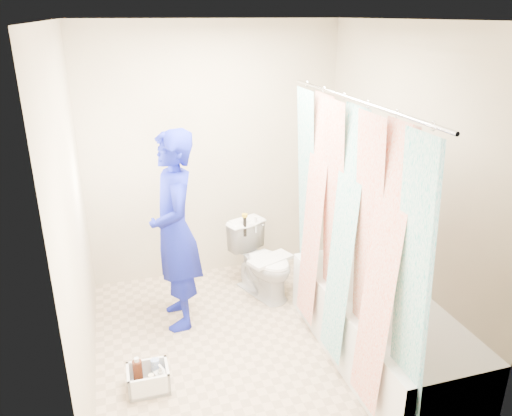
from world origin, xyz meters
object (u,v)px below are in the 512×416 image
object	(u,v)px
bathtub	(379,326)
cleaning_caddy	(150,379)
plumber	(175,231)
toilet	(263,261)

from	to	relation	value
bathtub	cleaning_caddy	distance (m)	1.70
plumber	toilet	bearing A→B (deg)	104.23
toilet	cleaning_caddy	xyz separation A→B (m)	(-1.13, -1.00, -0.25)
bathtub	cleaning_caddy	xyz separation A→B (m)	(-1.68, 0.14, -0.19)
toilet	plumber	world-z (taller)	plumber
bathtub	plumber	distance (m)	1.73
bathtub	plumber	xyz separation A→B (m)	(-1.35, 0.92, 0.55)
bathtub	toilet	distance (m)	1.26
toilet	plumber	xyz separation A→B (m)	(-0.80, -0.22, 0.49)
toilet	bathtub	bearing A→B (deg)	-85.81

